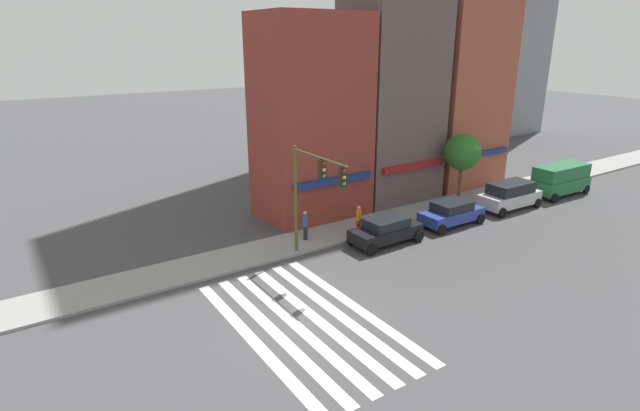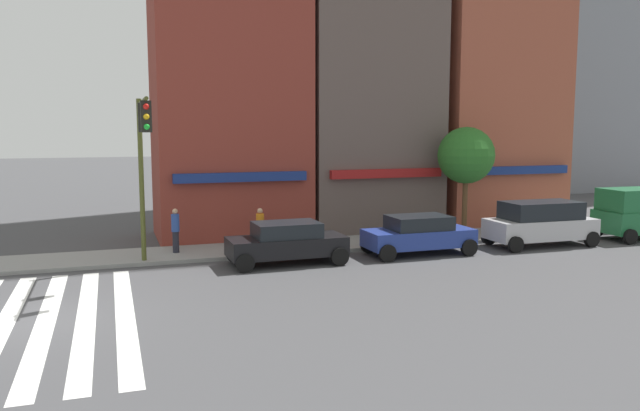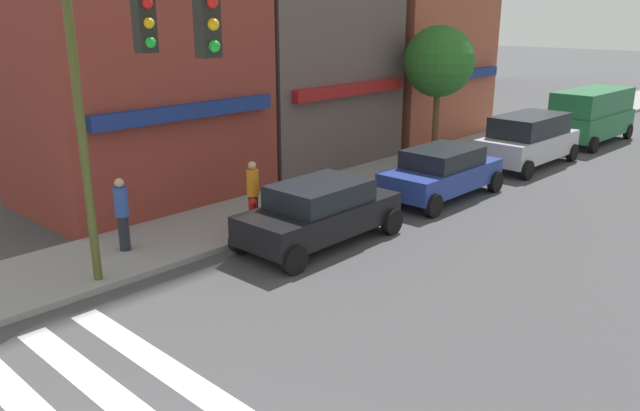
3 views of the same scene
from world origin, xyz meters
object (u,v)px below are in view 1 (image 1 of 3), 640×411
Objects in this scene: sedan_black at (386,230)px; van_green at (560,179)px; pedestrian_orange_vest at (359,219)px; pedestrian_blue_shirt at (305,225)px; street_tree at (463,152)px; sedan_blue at (451,213)px; traffic_signal at (313,184)px; suv_silver at (510,195)px; fire_hydrant at (358,227)px.

sedan_black is 0.88× the size of van_green.
pedestrian_orange_vest is at bearing 106.23° from sedan_black.
pedestrian_blue_shirt is 13.46m from street_tree.
sedan_blue is at bearing -104.98° from pedestrian_orange_vest.
sedan_black is 2.50× the size of pedestrian_blue_shirt.
traffic_signal is at bearing 170.31° from pedestrian_blue_shirt.
traffic_signal is 22.82m from van_green.
pedestrian_orange_vest is (-6.10, 1.87, 0.23)m from sedan_blue.
street_tree is at bearing -82.60° from pedestrian_orange_vest.
suv_silver reaches higher than sedan_black.
sedan_blue is 6.39m from pedestrian_orange_vest.
pedestrian_blue_shirt is (-21.31, 2.82, -0.21)m from van_green.
pedestrian_orange_vest is at bearing -91.91° from pedestrian_blue_shirt.
suv_silver is 12.14m from pedestrian_orange_vest.
sedan_black is (5.09, 0.06, -3.62)m from traffic_signal.
street_tree is at bearing 162.63° from van_green.
pedestrian_blue_shirt reaches higher than sedan_blue.
sedan_black is 11.43m from suv_silver.
pedestrian_blue_shirt is 3.30m from fire_hydrant.
pedestrian_blue_shirt is (-9.33, 2.82, 0.23)m from sedan_blue.
sedan_black is 4.74m from pedestrian_blue_shirt.
pedestrian_blue_shirt is at bearing 160.02° from fire_hydrant.
pedestrian_orange_vest is (3.23, -0.95, 0.00)m from pedestrian_blue_shirt.
pedestrian_blue_shirt is at bearing 65.86° from traffic_signal.
van_green is at bearing 0.16° from traffic_signal.
sedan_black is at bearing -112.09° from pedestrian_blue_shirt.
sedan_black is 2.50× the size of pedestrian_orange_vest.
pedestrian_blue_shirt is at bearing 179.93° from street_tree.
sedan_black is 0.93× the size of suv_silver.
traffic_signal is 14.76m from street_tree.
suv_silver is (11.43, 0.00, 0.19)m from sedan_black.
pedestrian_orange_vest is (4.52, 1.93, -3.39)m from traffic_signal.
pedestrian_blue_shirt is at bearing 170.70° from suv_silver.
fire_hydrant is (-0.16, -0.17, -0.46)m from pedestrian_orange_vest.
van_green reaches higher than sedan_black.
fire_hydrant is (-12.16, 1.70, -0.42)m from suv_silver.
sedan_black is at bearing 0.70° from traffic_signal.
traffic_signal is 1.23× the size of street_tree.
fire_hydrant is (-18.24, 1.70, -0.67)m from van_green.
pedestrian_blue_shirt is at bearing 142.67° from sedan_black.
pedestrian_orange_vest is (-18.08, 1.87, -0.21)m from van_green.
traffic_signal reaches higher than street_tree.
sedan_blue is at bearing -178.82° from suv_silver.
traffic_signal is 3.48× the size of pedestrian_blue_shirt.
suv_silver is at bearing -7.96° from fire_hydrant.
suv_silver is (16.52, 0.06, -3.43)m from traffic_signal.
street_tree is at bearing 15.84° from sedan_black.
street_tree is at bearing 127.44° from suv_silver.
sedan_blue is 6.49m from fire_hydrant.
sedan_blue is 9.75m from pedestrian_blue_shirt.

